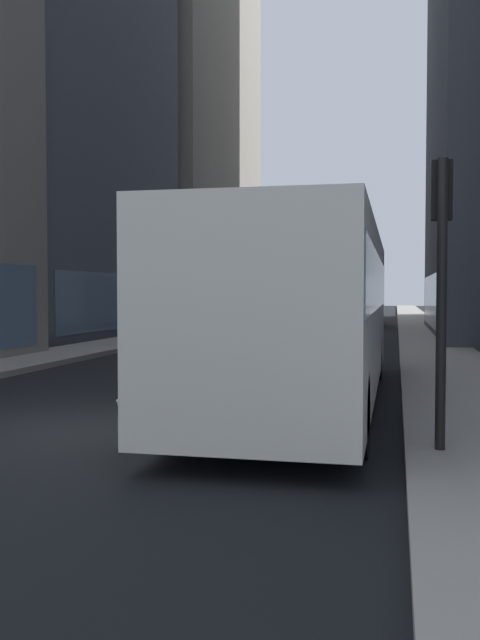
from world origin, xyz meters
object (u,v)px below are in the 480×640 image
car_silver_sedan (328,317)px  box_truck (256,298)px  car_black_suv (283,310)px  traffic_light_near (442,255)px  car_yellow_taxi (368,312)px  dalmatian_dog (133,406)px  transit_bus (307,304)px  car_blue_hatchback (321,308)px

car_silver_sedan → box_truck: size_ratio=0.59×
car_black_suv → traffic_light_near: bearing=-78.0°
car_yellow_taxi → box_truck: box_truck is taller
dalmatian_dog → car_yellow_taxi: bearing=86.9°
car_black_suv → transit_bus: bearing=-80.2°
car_yellow_taxi → dalmatian_dog: bearing=-93.1°
car_silver_sedan → car_black_suv: size_ratio=0.93×
car_yellow_taxi → car_silver_sedan: (-1.60, -7.76, -0.00)m
traffic_light_near → box_truck: bearing=105.7°
transit_bus → traffic_light_near: bearing=-62.8°
transit_bus → car_black_suv: 32.78m
car_silver_sedan → transit_bus: bearing=-85.6°
car_blue_hatchback → box_truck: 17.10m
car_blue_hatchback → car_black_suv: bearing=-101.2°
car_black_suv → car_yellow_taxi: bearing=-32.6°
car_black_suv → dalmatian_dog: size_ratio=4.97×
car_blue_hatchback → car_black_suv: 8.20m
car_yellow_taxi → car_silver_sedan: bearing=-101.6°
car_black_suv → box_truck: box_truck is taller
car_blue_hatchback → transit_bus: bearing=-84.3°
box_truck → car_silver_sedan: bearing=-30.9°
car_yellow_taxi → traffic_light_near: (2.10, -32.78, 1.61)m
car_blue_hatchback → car_silver_sedan: same height
car_yellow_taxi → car_black_suv: bearing=147.4°
transit_bus → car_silver_sedan: bearing=94.4°
traffic_light_near → transit_bus: bearing=117.2°
car_yellow_taxi → box_truck: bearing=-136.2°
transit_bus → car_yellow_taxi: (0.00, 28.70, -0.95)m
car_blue_hatchback → box_truck: box_truck is taller
box_truck → dalmatian_dog: 27.68m
transit_bus → car_blue_hatchback: transit_bus is taller
box_truck → traffic_light_near: traffic_light_near is taller
dalmatian_dog → transit_bus: bearing=66.5°
dalmatian_dog → traffic_light_near: size_ratio=0.28×
transit_bus → car_yellow_taxi: size_ratio=2.42×
dalmatian_dog → car_silver_sedan: bearing=89.6°
car_yellow_taxi → dalmatian_dog: car_yellow_taxi is taller
car_yellow_taxi → car_black_suv: 6.65m
car_blue_hatchback → dalmatian_dog: size_ratio=4.26×
car_silver_sedan → car_blue_hatchback: bearing=97.1°
car_yellow_taxi → dalmatian_dog: size_ratio=4.96×
car_blue_hatchback → traffic_light_near: (6.10, -44.42, 1.61)m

